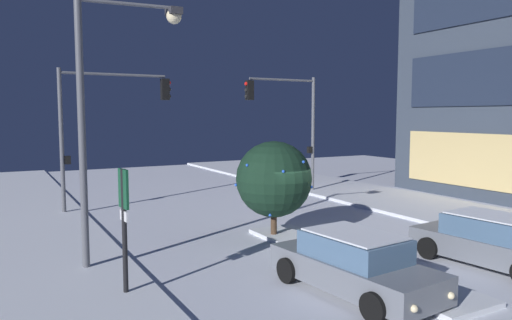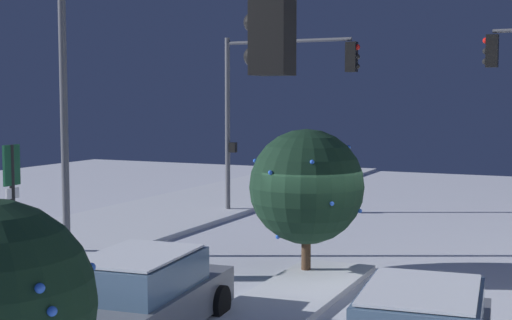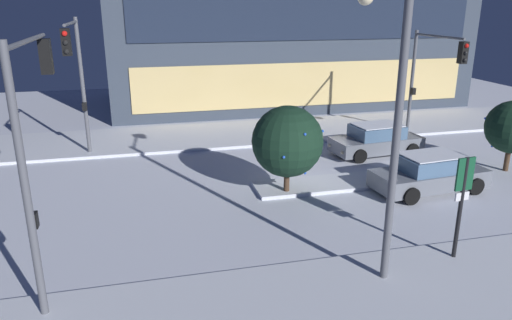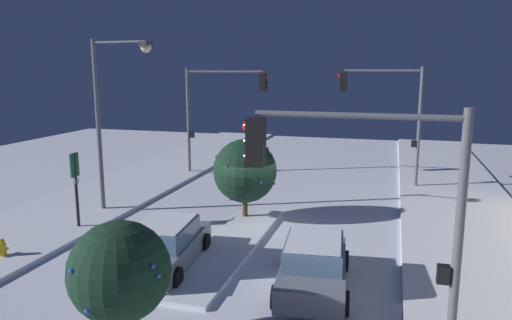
# 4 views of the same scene
# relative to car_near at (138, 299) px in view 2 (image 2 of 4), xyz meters

# --- Properties ---
(ground) EXTENTS (52.00, 52.00, 0.00)m
(ground) POSITION_rel_car_near_xyz_m (-4.90, 1.60, -0.71)
(ground) COLOR silver
(curb_strip_near) EXTENTS (52.00, 5.20, 0.14)m
(curb_strip_near) POSITION_rel_car_near_xyz_m (-4.90, -6.79, -0.64)
(curb_strip_near) COLOR silver
(curb_strip_near) RESTS_ON ground
(median_strip) EXTENTS (9.00, 1.80, 0.14)m
(median_strip) POSITION_rel_car_near_xyz_m (-2.07, 1.48, -0.64)
(median_strip) COLOR silver
(median_strip) RESTS_ON ground
(car_near) EXTENTS (4.68, 2.37, 1.49)m
(car_near) POSITION_rel_car_near_xyz_m (0.00, 0.00, 0.00)
(car_near) COLOR slate
(car_near) RESTS_ON ground
(traffic_light_corner_near_left) EXTENTS (0.32, 5.03, 6.35)m
(traffic_light_corner_near_left) POSITION_rel_car_near_xyz_m (-13.25, -3.10, 3.67)
(traffic_light_corner_near_left) COLOR #565960
(traffic_light_corner_near_left) RESTS_ON ground
(street_lamp_arched) EXTENTS (0.60, 2.91, 7.55)m
(street_lamp_arched) POSITION_rel_car_near_xyz_m (-4.75, -4.69, 4.22)
(street_lamp_arched) COLOR #565960
(street_lamp_arched) RESTS_ON ground
(parking_info_sign) EXTENTS (0.55, 0.12, 3.10)m
(parking_info_sign) POSITION_rel_car_near_xyz_m (-2.36, -4.98, 1.28)
(parking_info_sign) COLOR black
(parking_info_sign) RESTS_ON ground
(decorated_tree_median) EXTENTS (2.68, 2.68, 3.44)m
(decorated_tree_median) POSITION_rel_car_near_xyz_m (-5.48, 1.00, 1.39)
(decorated_tree_median) COLOR #473323
(decorated_tree_median) RESTS_ON ground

